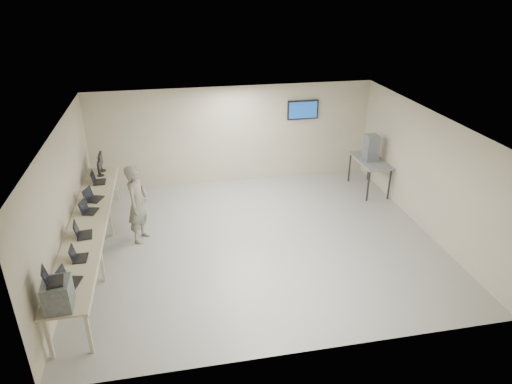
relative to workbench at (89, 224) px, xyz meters
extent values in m
cube|color=#979796|center=(3.59, 0.00, -0.83)|extent=(8.00, 7.00, 0.01)
cube|color=white|center=(3.59, 0.00, 1.97)|extent=(8.00, 7.00, 0.01)
cube|color=beige|center=(3.59, 3.50, 0.57)|extent=(8.00, 0.01, 2.80)
cube|color=beige|center=(3.59, -3.50, 0.57)|extent=(8.00, 0.01, 2.80)
cube|color=beige|center=(-0.41, 0.00, 0.57)|extent=(0.01, 7.00, 2.80)
cube|color=beige|center=(7.59, 0.00, 0.57)|extent=(0.01, 7.00, 2.80)
cube|color=#2F2C2C|center=(5.59, 3.48, 1.22)|extent=(0.15, 0.04, 0.15)
cube|color=black|center=(5.59, 3.44, 1.22)|extent=(0.90, 0.06, 0.55)
cube|color=#104195|center=(5.59, 3.40, 1.22)|extent=(0.82, 0.01, 0.47)
cube|color=beige|center=(-0.01, 0.00, 0.05)|extent=(0.75, 6.00, 0.04)
cube|color=beige|center=(0.36, 0.00, 0.02)|extent=(0.02, 6.00, 0.06)
cube|color=beige|center=(-0.31, -2.85, -0.40)|extent=(0.06, 0.06, 0.86)
cube|color=beige|center=(0.29, -2.85, -0.40)|extent=(0.06, 0.06, 0.86)
cube|color=beige|center=(-0.31, -0.90, -0.40)|extent=(0.06, 0.06, 0.86)
cube|color=beige|center=(0.29, -0.90, -0.40)|extent=(0.06, 0.06, 0.86)
cube|color=beige|center=(-0.31, 0.90, -0.40)|extent=(0.06, 0.06, 0.86)
cube|color=beige|center=(0.29, 0.90, -0.40)|extent=(0.06, 0.06, 0.86)
cube|color=beige|center=(-0.31, 2.85, -0.40)|extent=(0.06, 0.06, 0.86)
cube|color=beige|center=(0.29, 2.85, -0.40)|extent=(0.06, 0.06, 0.86)
cube|color=gray|center=(-0.06, -2.75, 0.31)|extent=(0.41, 0.47, 0.47)
cube|color=black|center=(-0.06, -2.75, 0.56)|extent=(0.29, 0.36, 0.02)
cube|color=black|center=(-0.18, -2.75, 0.69)|extent=(0.11, 0.32, 0.24)
cube|color=black|center=(-0.17, -2.75, 0.69)|extent=(0.09, 0.28, 0.20)
cube|color=black|center=(-0.01, -2.16, 0.09)|extent=(0.35, 0.43, 0.02)
cube|color=black|center=(-0.14, -2.16, 0.23)|extent=(0.15, 0.37, 0.27)
cube|color=black|center=(-0.13, -2.16, 0.23)|extent=(0.12, 0.32, 0.23)
cube|color=black|center=(0.04, -1.42, 0.08)|extent=(0.24, 0.33, 0.02)
cube|color=black|center=(-0.08, -1.42, 0.21)|extent=(0.06, 0.31, 0.24)
cube|color=black|center=(-0.06, -1.42, 0.21)|extent=(0.05, 0.28, 0.20)
cube|color=black|center=(0.00, -0.59, 0.09)|extent=(0.31, 0.41, 0.02)
cube|color=black|center=(-0.13, -0.59, 0.24)|extent=(0.11, 0.37, 0.27)
cube|color=black|center=(-0.12, -0.59, 0.24)|extent=(0.08, 0.32, 0.23)
cube|color=black|center=(-0.01, 0.42, 0.08)|extent=(0.34, 0.41, 0.02)
cube|color=black|center=(-0.14, 0.42, 0.23)|extent=(0.15, 0.35, 0.26)
cube|color=black|center=(-0.12, 0.42, 0.23)|extent=(0.12, 0.30, 0.21)
cube|color=black|center=(0.02, 1.02, 0.09)|extent=(0.39, 0.45, 0.02)
cube|color=black|center=(-0.12, 1.02, 0.23)|extent=(0.19, 0.36, 0.27)
cube|color=black|center=(-0.11, 1.02, 0.23)|extent=(0.16, 0.32, 0.23)
cube|color=black|center=(0.01, 2.00, 0.09)|extent=(0.29, 0.39, 0.02)
cube|color=black|center=(-0.13, 2.00, 0.24)|extent=(0.08, 0.36, 0.27)
cube|color=black|center=(-0.11, 2.00, 0.24)|extent=(0.06, 0.32, 0.23)
cylinder|color=black|center=(-0.01, 2.43, 0.08)|extent=(0.18, 0.18, 0.01)
cube|color=black|center=(-0.01, 2.43, 0.16)|extent=(0.04, 0.03, 0.15)
cube|color=black|center=(-0.01, 2.43, 0.34)|extent=(0.05, 0.41, 0.27)
cube|color=black|center=(0.01, 2.43, 0.34)|extent=(0.00, 0.37, 0.23)
cylinder|color=black|center=(-0.01, 2.75, 0.08)|extent=(0.21, 0.21, 0.02)
cube|color=black|center=(-0.01, 2.75, 0.17)|extent=(0.04, 0.03, 0.17)
cube|color=black|center=(-0.01, 2.75, 0.39)|extent=(0.05, 0.48, 0.32)
cube|color=black|center=(0.02, 2.75, 0.39)|extent=(0.00, 0.43, 0.27)
imported|color=slate|center=(0.98, 0.59, 0.09)|extent=(0.65, 0.78, 1.83)
cube|color=gray|center=(7.19, 2.11, 0.06)|extent=(0.71, 1.52, 0.04)
cube|color=#2F2C2C|center=(6.88, 1.45, -0.39)|extent=(0.04, 0.04, 0.87)
cube|color=#2F2C2C|center=(6.88, 2.77, -0.39)|extent=(0.04, 0.04, 0.87)
cube|color=#2F2C2C|center=(7.49, 1.45, -0.39)|extent=(0.04, 0.04, 0.87)
cube|color=#2F2C2C|center=(7.49, 2.77, -0.39)|extent=(0.04, 0.04, 0.87)
cube|color=gray|center=(7.17, 2.11, 0.17)|extent=(0.34, 0.38, 0.18)
cube|color=gray|center=(7.17, 2.11, 0.35)|extent=(0.34, 0.38, 0.18)
cube|color=gray|center=(7.17, 2.11, 0.53)|extent=(0.34, 0.38, 0.18)
cube|color=gray|center=(7.17, 2.11, 0.71)|extent=(0.34, 0.38, 0.18)
camera|label=1|loc=(1.81, -8.80, 4.70)|focal=32.00mm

